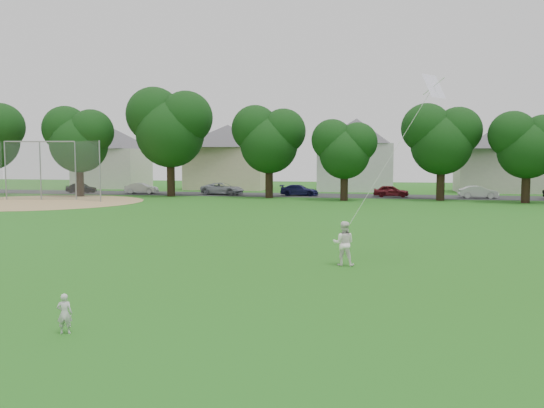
% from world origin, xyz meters
% --- Properties ---
extents(ground, '(160.00, 160.00, 0.00)m').
position_xyz_m(ground, '(0.00, 0.00, 0.00)').
color(ground, '#276316').
rests_on(ground, ground).
extents(street, '(90.00, 7.00, 0.01)m').
position_xyz_m(street, '(0.00, 42.00, 0.01)').
color(street, '#2D2D30').
rests_on(street, ground).
extents(dirt_infield, '(18.00, 18.00, 0.02)m').
position_xyz_m(dirt_infield, '(-26.00, 28.00, 0.01)').
color(dirt_infield, '#9E7F51').
rests_on(dirt_infield, ground).
extents(toddler, '(0.35, 0.29, 0.83)m').
position_xyz_m(toddler, '(-2.92, -3.02, 0.42)').
color(toddler, silver).
rests_on(toddler, ground).
extents(older_boy, '(0.73, 0.57, 1.49)m').
position_xyz_m(older_boy, '(2.06, 5.28, 0.75)').
color(older_boy, white).
rests_on(older_boy, ground).
extents(kite, '(1.90, 0.97, 5.68)m').
position_xyz_m(kite, '(3.48, 5.62, 3.51)').
color(kite, white).
rests_on(kite, ground).
extents(baseball_backstop, '(11.85, 4.21, 5.30)m').
position_xyz_m(baseball_backstop, '(-27.08, 29.71, 2.65)').
color(baseball_backstop, gray).
rests_on(baseball_backstop, ground).
extents(tree_row, '(81.97, 9.84, 11.23)m').
position_xyz_m(tree_row, '(-0.12, 36.10, 6.42)').
color(tree_row, black).
rests_on(tree_row, ground).
extents(parked_cars, '(71.80, 2.62, 1.26)m').
position_xyz_m(parked_cars, '(5.43, 41.00, 0.61)').
color(parked_cars, black).
rests_on(parked_cars, ground).
extents(house_row, '(76.81, 14.18, 10.16)m').
position_xyz_m(house_row, '(0.13, 52.00, 4.93)').
color(house_row, beige).
rests_on(house_row, ground).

